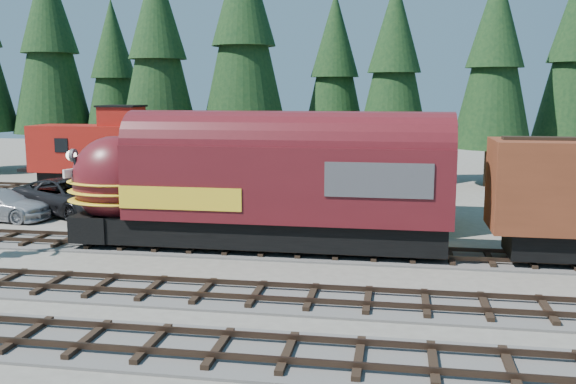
% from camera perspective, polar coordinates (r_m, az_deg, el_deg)
% --- Properties ---
extents(ground, '(120.00, 120.00, 0.00)m').
position_cam_1_polar(ground, '(22.95, -0.25, -7.90)').
color(ground, '#6B665B').
rests_on(ground, ground).
extents(track_siding, '(68.00, 3.20, 0.33)m').
position_cam_1_polar(track_siding, '(27.18, 22.69, -5.79)').
color(track_siding, '#4C4947').
rests_on(track_siding, ground).
extents(track_spur, '(32.00, 3.20, 0.33)m').
position_cam_1_polar(track_spur, '(42.48, -9.37, -0.05)').
color(track_spur, '#4C4947').
rests_on(track_spur, ground).
extents(depot, '(12.80, 7.00, 5.30)m').
position_cam_1_polar(depot, '(32.56, 2.95, 2.47)').
color(depot, gold).
rests_on(depot, ground).
extents(conifer_backdrop, '(80.35, 22.34, 17.33)m').
position_cam_1_polar(conifer_backdrop, '(46.76, 12.59, 12.94)').
color(conifer_backdrop, black).
rests_on(conifer_backdrop, ground).
extents(locomotive, '(16.32, 3.24, 4.44)m').
position_cam_1_polar(locomotive, '(26.67, -3.72, 0.18)').
color(locomotive, black).
rests_on(locomotive, ground).
extents(caboose, '(10.15, 2.94, 5.28)m').
position_cam_1_polar(caboose, '(44.03, -15.59, 3.41)').
color(caboose, black).
rests_on(caboose, ground).
extents(pickup_truck_a, '(7.70, 5.82, 1.94)m').
position_cam_1_polar(pickup_truck_a, '(36.73, -18.84, -0.39)').
color(pickup_truck_a, black).
rests_on(pickup_truck_a, ground).
extents(pickup_truck_b, '(5.69, 2.67, 1.61)m').
position_cam_1_polar(pickup_truck_b, '(36.56, -24.24, -1.02)').
color(pickup_truck_b, '#AAACB2').
rests_on(pickup_truck_b, ground).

